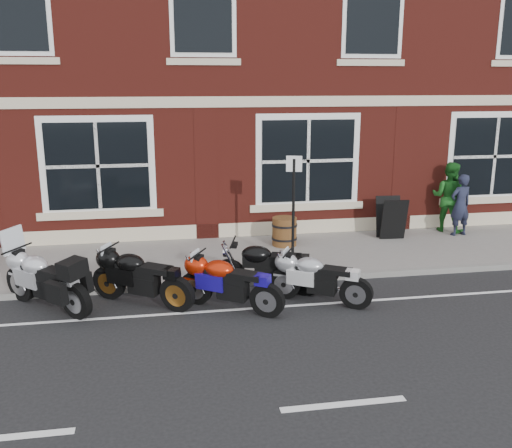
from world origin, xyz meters
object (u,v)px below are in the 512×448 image
(moto_sport_black, at_px, (141,275))
(moto_sport_silver, at_px, (318,277))
(moto_sport_red, at_px, (229,281))
(moto_naked_black, at_px, (265,265))
(parking_sign, at_px, (293,203))
(pedestrian_right, at_px, (449,197))
(moto_touring_silver, at_px, (45,277))
(a_board_sign, at_px, (391,218))
(pedestrian_left, at_px, (460,205))
(barrel_planter, at_px, (284,231))

(moto_sport_black, relative_size, moto_sport_silver, 1.08)
(moto_sport_red, height_order, moto_naked_black, moto_naked_black)
(moto_sport_black, xyz_separation_m, parking_sign, (3.11, 1.45, 0.90))
(moto_sport_silver, relative_size, pedestrian_right, 0.94)
(parking_sign, bearing_deg, moto_touring_silver, -148.01)
(moto_touring_silver, bearing_deg, a_board_sign, -26.10)
(moto_sport_silver, bearing_deg, pedestrian_left, -21.13)
(moto_touring_silver, height_order, moto_naked_black, moto_touring_silver)
(parking_sign, bearing_deg, moto_sport_silver, -73.86)
(moto_naked_black, relative_size, a_board_sign, 2.00)
(moto_sport_black, height_order, pedestrian_right, pedestrian_right)
(moto_touring_silver, height_order, moto_sport_red, moto_touring_silver)
(moto_sport_black, xyz_separation_m, barrel_planter, (3.24, 2.84, -0.09))
(pedestrian_right, bearing_deg, moto_touring_silver, 61.82)
(moto_touring_silver, bearing_deg, moto_naked_black, -45.89)
(moto_naked_black, distance_m, barrel_planter, 2.83)
(pedestrian_right, xyz_separation_m, barrel_planter, (-4.40, -0.58, -0.56))
(pedestrian_right, bearing_deg, pedestrian_left, 144.06)
(pedestrian_left, bearing_deg, moto_sport_black, 12.36)
(moto_naked_black, height_order, parking_sign, parking_sign)
(moto_sport_silver, distance_m, barrel_planter, 3.32)
(pedestrian_left, xyz_separation_m, barrel_planter, (-4.50, -0.14, -0.44))
(moto_sport_silver, height_order, moto_naked_black, moto_naked_black)
(pedestrian_right, height_order, a_board_sign, pedestrian_right)
(moto_sport_black, xyz_separation_m, pedestrian_right, (7.64, 3.42, 0.47))
(moto_sport_red, height_order, barrel_planter, moto_sport_red)
(a_board_sign, bearing_deg, moto_touring_silver, -154.92)
(moto_sport_red, distance_m, parking_sign, 2.69)
(a_board_sign, bearing_deg, pedestrian_left, 3.57)
(moto_sport_silver, bearing_deg, moto_naked_black, 84.23)
(moto_sport_silver, relative_size, parking_sign, 0.73)
(moto_sport_silver, distance_m, pedestrian_left, 5.79)
(moto_sport_red, relative_size, moto_naked_black, 0.84)
(moto_sport_red, relative_size, moto_sport_black, 0.95)
(moto_sport_silver, bearing_deg, barrel_planter, 29.88)
(pedestrian_left, bearing_deg, a_board_sign, -9.25)
(moto_sport_black, xyz_separation_m, a_board_sign, (5.94, 3.00, 0.09))
(moto_touring_silver, bearing_deg, moto_sport_red, -58.00)
(moto_touring_silver, bearing_deg, parking_sign, -31.10)
(moto_touring_silver, xyz_separation_m, a_board_sign, (7.57, 2.90, 0.06))
(a_board_sign, bearing_deg, moto_sport_black, -149.13)
(moto_sport_black, height_order, barrel_planter, moto_sport_black)
(barrel_planter, xyz_separation_m, parking_sign, (-0.13, -1.39, 0.99))
(moto_sport_red, distance_m, barrel_planter, 3.77)
(a_board_sign, bearing_deg, moto_sport_silver, -125.08)
(moto_touring_silver, height_order, moto_sport_black, moto_touring_silver)
(moto_sport_silver, xyz_separation_m, parking_sign, (-0.00, 1.93, 0.95))
(moto_touring_silver, bearing_deg, moto_sport_black, -50.42)
(pedestrian_left, bearing_deg, moto_touring_silver, 8.41)
(moto_sport_red, relative_size, barrel_planter, 2.58)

